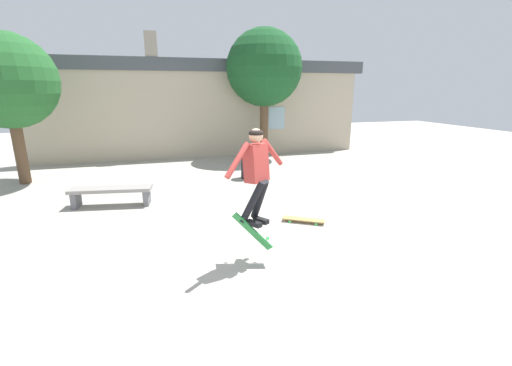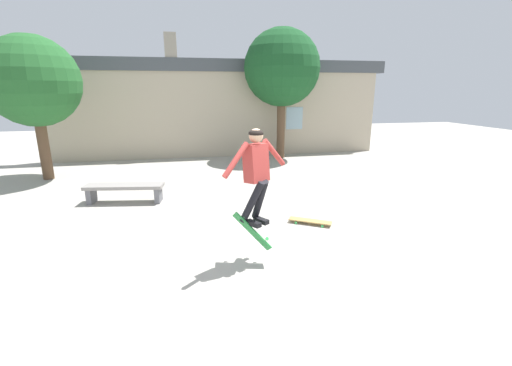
# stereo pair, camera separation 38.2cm
# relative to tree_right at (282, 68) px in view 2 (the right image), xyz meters

# --- Properties ---
(ground_plane) EXTENTS (40.00, 40.00, 0.00)m
(ground_plane) POSITION_rel_tree_right_xyz_m (-2.15, -7.95, -3.41)
(ground_plane) COLOR #A39E93
(building_backdrop) EXTENTS (13.59, 0.52, 4.66)m
(building_backdrop) POSITION_rel_tree_right_xyz_m (-2.16, 0.89, -1.43)
(building_backdrop) COLOR #B7A88E
(building_backdrop) RESTS_ON ground_plane
(tree_right) EXTENTS (2.87, 2.87, 4.87)m
(tree_right) POSITION_rel_tree_right_xyz_m (0.00, 0.00, 0.00)
(tree_right) COLOR brown
(tree_right) RESTS_ON ground_plane
(tree_left) EXTENTS (2.57, 2.57, 4.15)m
(tree_left) POSITION_rel_tree_right_xyz_m (-7.86, -1.81, -0.56)
(tree_left) COLOR brown
(tree_left) RESTS_ON ground_plane
(park_bench) EXTENTS (1.88, 0.73, 0.45)m
(park_bench) POSITION_rel_tree_right_xyz_m (-5.21, -4.67, -3.08)
(park_bench) COLOR gray
(park_bench) RESTS_ON ground_plane
(trash_bin) EXTENTS (0.51, 0.51, 0.83)m
(trash_bin) POSITION_rel_tree_right_xyz_m (-1.45, -3.05, -2.97)
(trash_bin) COLOR black
(trash_bin) RESTS_ON ground_plane
(skater) EXTENTS (1.11, 0.77, 1.47)m
(skater) POSITION_rel_tree_right_xyz_m (-2.71, -8.19, -1.89)
(skater) COLOR #B23833
(skateboard_flipping) EXTENTS (0.55, 0.44, 0.64)m
(skateboard_flipping) POSITION_rel_tree_right_xyz_m (-2.78, -8.22, -2.88)
(skateboard_flipping) COLOR #237F38
(skateboard_resting) EXTENTS (0.84, 0.63, 0.08)m
(skateboard_resting) POSITION_rel_tree_right_xyz_m (-1.32, -6.91, -3.34)
(skateboard_resting) COLOR #AD894C
(skateboard_resting) RESTS_ON ground_plane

